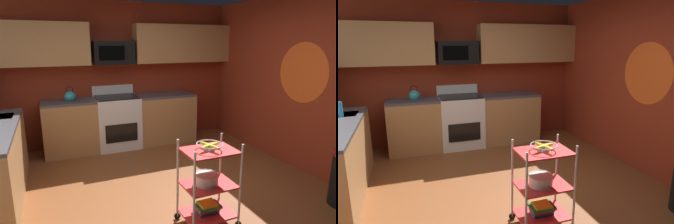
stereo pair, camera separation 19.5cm
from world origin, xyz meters
The scene contains 13 objects.
floor centered at (0.00, 0.00, -0.02)m, with size 4.40×4.80×0.04m, color brown.
wall_back centered at (0.00, 2.43, 1.30)m, with size 4.52×0.06×2.60m, color maroon.
wall_right centered at (2.23, 0.00, 1.30)m, with size 0.06×4.80×2.60m, color maroon.
wall_flower_decal centered at (2.20, 0.18, 1.45)m, with size 0.87×0.87×0.00m, color #E5591E.
counter_run centered at (-0.81, 1.55, 0.46)m, with size 3.56×2.59×0.92m.
oven_range centered at (-0.11, 2.10, 0.48)m, with size 0.76×0.65×1.10m.
upper_cabinets centered at (0.02, 2.23, 1.85)m, with size 4.40×0.33×0.70m.
microwave centered at (-0.11, 2.21, 1.70)m, with size 0.70×0.39×0.40m.
rolling_cart centered at (0.23, -0.59, 0.45)m, with size 0.59×0.40×0.91m.
fruit_bowl centered at (0.23, -0.59, 0.88)m, with size 0.27×0.27×0.07m.
mixing_bowl_large centered at (0.21, -0.59, 0.52)m, with size 0.25×0.25×0.11m.
book_stack centered at (0.23, -0.59, 0.19)m, with size 0.26×0.19×0.11m.
kettle centered at (-0.89, 2.10, 1.00)m, with size 0.21×0.18×0.26m.
Camera 1 is at (-1.20, -2.95, 1.88)m, focal length 30.99 mm.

